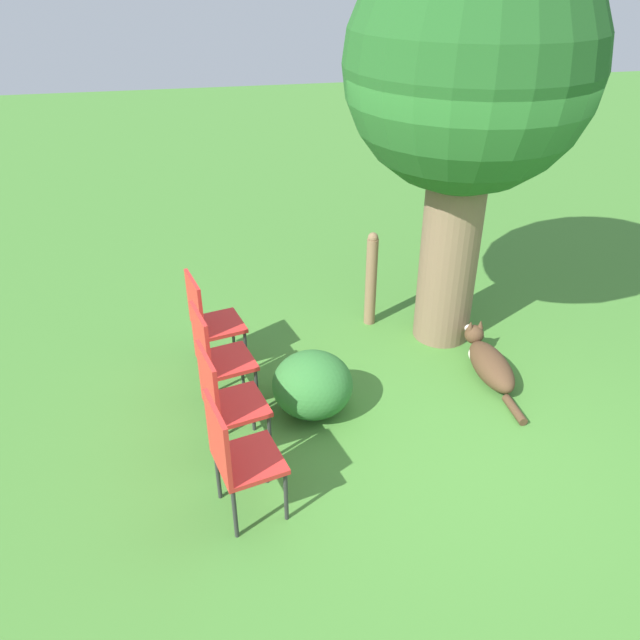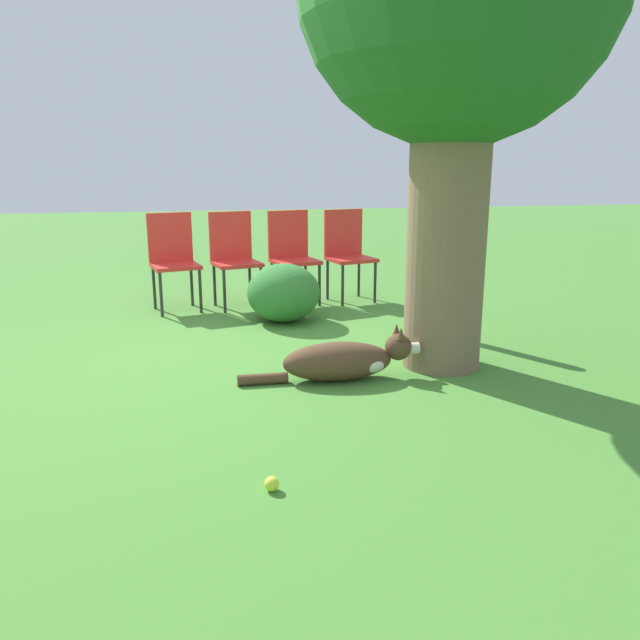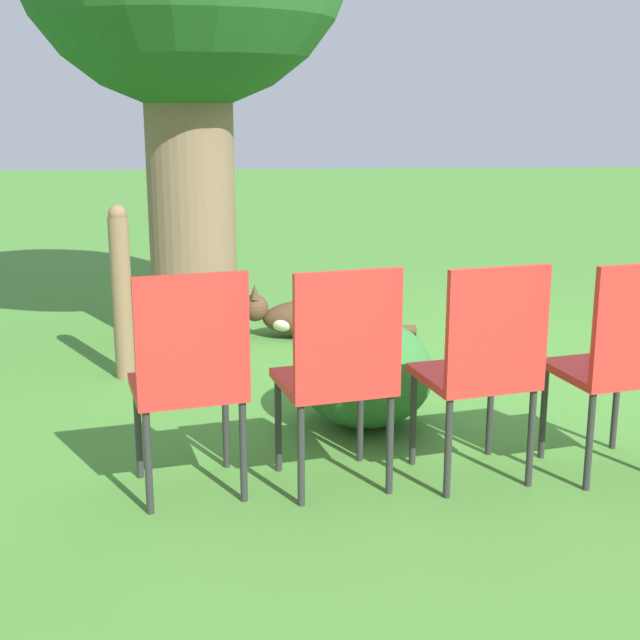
{
  "view_description": "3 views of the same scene",
  "coord_description": "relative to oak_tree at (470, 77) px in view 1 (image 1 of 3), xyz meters",
  "views": [
    {
      "loc": [
        -1.87,
        -3.78,
        3.39
      ],
      "look_at": [
        -0.97,
        0.64,
        0.69
      ],
      "focal_mm": 35.0,
      "sensor_mm": 36.0,
      "label": 1
    },
    {
      "loc": [
        4.5,
        -0.47,
        1.44
      ],
      "look_at": [
        0.61,
        0.32,
        0.43
      ],
      "focal_mm": 35.0,
      "sensor_mm": 36.0,
      "label": 2
    },
    {
      "loc": [
        -5.3,
        0.84,
        1.61
      ],
      "look_at": [
        -1.02,
        0.54,
        0.52
      ],
      "focal_mm": 50.0,
      "sensor_mm": 36.0,
      "label": 3
    }
  ],
  "objects": [
    {
      "name": "red_chair_0",
      "position": [
        -2.21,
        -1.94,
        -1.94
      ],
      "size": [
        0.51,
        0.52,
        0.96
      ],
      "rotation": [
        0.0,
        0.0,
        0.23
      ],
      "color": "red",
      "rests_on": "ground_plane"
    },
    {
      "name": "ground_plane",
      "position": [
        -0.41,
        -1.26,
        -2.48
      ],
      "size": [
        30.0,
        30.0,
        0.0
      ],
      "primitive_type": "plane",
      "color": "#478433"
    },
    {
      "name": "fence_post",
      "position": [
        -0.65,
        0.37,
        -1.97
      ],
      "size": [
        0.12,
        0.12,
        1.01
      ],
      "color": "#846647",
      "rests_on": "ground_plane"
    },
    {
      "name": "red_chair_3",
      "position": [
        -2.3,
        -0.14,
        -1.94
      ],
      "size": [
        0.51,
        0.52,
        0.96
      ],
      "rotation": [
        0.0,
        0.0,
        0.23
      ],
      "color": "red",
      "rests_on": "ground_plane"
    },
    {
      "name": "dog",
      "position": [
        0.17,
        -0.76,
        -2.35
      ],
      "size": [
        0.31,
        1.25,
        0.36
      ],
      "rotation": [
        0.0,
        0.0,
        1.55
      ],
      "color": "#513823",
      "rests_on": "ground_plane"
    },
    {
      "name": "red_chair_1",
      "position": [
        -2.24,
        -1.34,
        -1.94
      ],
      "size": [
        0.51,
        0.52,
        0.96
      ],
      "rotation": [
        0.0,
        0.0,
        0.23
      ],
      "color": "red",
      "rests_on": "ground_plane"
    },
    {
      "name": "red_chair_2",
      "position": [
        -2.27,
        -0.74,
        -1.94
      ],
      "size": [
        0.51,
        0.52,
        0.96
      ],
      "rotation": [
        0.0,
        0.0,
        0.23
      ],
      "color": "red",
      "rests_on": "ground_plane"
    },
    {
      "name": "oak_tree",
      "position": [
        0.0,
        0.0,
        0.0
      ],
      "size": [
        2.11,
        2.11,
        3.63
      ],
      "color": "#7A6047",
      "rests_on": "ground_plane"
    },
    {
      "name": "low_shrub",
      "position": [
        -1.51,
        -0.94,
        -2.21
      ],
      "size": [
        0.67,
        0.67,
        0.54
      ],
      "color": "#337533",
      "rests_on": "ground_plane"
    }
  ]
}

